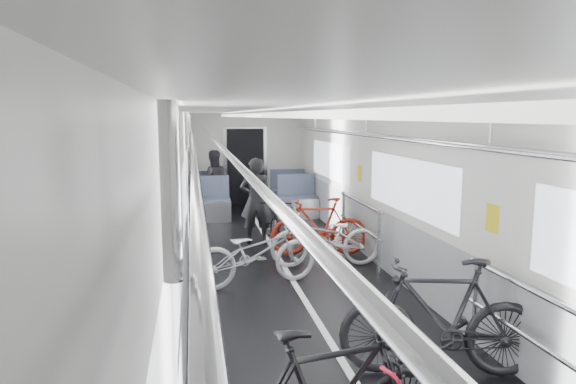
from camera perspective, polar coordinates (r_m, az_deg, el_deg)
The scene contains 8 objects.
car_shell at distance 8.39m, azimuth -1.13°, elevation 0.19°, with size 3.02×14.01×2.41m.
bike_left_far at distance 7.14m, azimuth -3.62°, elevation -6.72°, with size 0.62×1.77×0.93m, color #BBBCC0.
bike_right_near at distance 4.92m, azimuth 16.69°, elevation -13.18°, with size 0.52×1.82×1.10m, color black.
bike_right_mid at distance 8.02m, azimuth 4.23°, elevation -5.11°, with size 0.60×1.73×0.91m, color #BBBBC0.
bike_right_far at distance 8.63m, azimuth 3.47°, elevation -3.87°, with size 0.46×1.64×0.98m, color maroon.
bike_aisle at distance 9.44m, azimuth -1.15°, elevation -3.22°, with size 0.56×1.61×0.84m, color black.
person_standing at distance 9.42m, azimuth -3.59°, elevation -0.96°, with size 0.58×0.38×1.59m, color black.
person_seated at distance 12.57m, azimuth -8.30°, elevation 1.18°, with size 0.74×0.57×1.52m, color #332F38.
Camera 1 is at (-1.36, -6.41, 2.33)m, focal length 32.00 mm.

